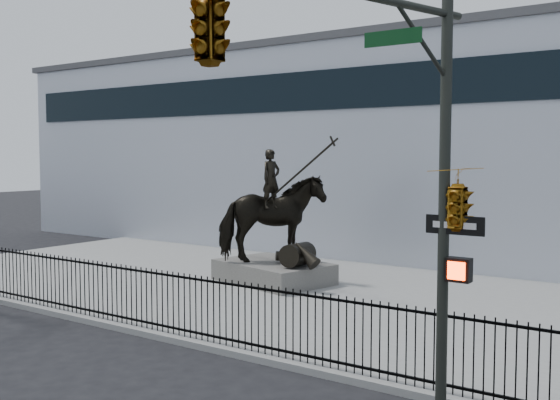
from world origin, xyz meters
The scene contains 7 objects.
ground centered at (0.00, 0.00, 0.00)m, with size 120.00×120.00×0.00m, color black.
plaza centered at (0.00, 7.00, 0.07)m, with size 30.00×12.00×0.15m, color gray.
building centered at (0.00, 20.00, 4.50)m, with size 44.00×14.00×9.00m, color silver.
picket_fence centered at (0.00, 1.25, 0.90)m, with size 22.10×0.10×1.50m.
statue_plinth centered at (-1.78, 7.78, 0.49)m, with size 3.63×2.50×0.68m, color #504E49.
equestrian_statue centered at (-1.71, 7.76, 2.26)m, with size 4.54×3.37×3.95m.
traffic_signal_right centered at (6.47, -2.00, 4.85)m, with size 2.17×6.86×7.00m.
Camera 1 is at (10.82, -9.80, 4.41)m, focal length 42.00 mm.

